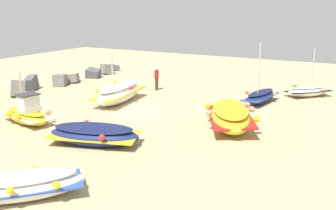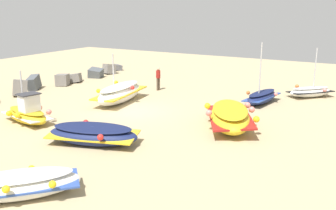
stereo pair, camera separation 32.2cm
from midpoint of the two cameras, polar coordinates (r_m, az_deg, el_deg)
The scene contains 10 objects.
ground_plane at distance 23.14m, azimuth -5.15°, elevation -0.85°, with size 52.11×52.11×0.00m, color tan.
fishing_boat_0 at distance 25.11m, azimuth -6.79°, elevation 1.81°, with size 5.03×2.35×3.26m.
fishing_boat_1 at distance 17.84m, azimuth -10.58°, elevation -4.28°, with size 2.84×4.53×0.95m.
fishing_boat_2 at distance 21.88m, azimuth -19.76°, elevation -1.19°, with size 2.09×3.51×2.85m.
fishing_boat_3 at distance 20.06m, azimuth 9.60°, elevation -1.71°, with size 5.11×3.98×1.20m.
fishing_boat_4 at distance 25.46m, azimuth 14.10°, elevation 1.18°, with size 3.61×1.76×3.99m.
fishing_boat_5 at distance 13.73m, azimuth -20.45°, elevation -11.04°, with size 3.82×3.70×0.86m.
fishing_boat_6 at distance 28.20m, azimuth 20.68°, elevation 1.90°, with size 3.24×3.12×3.42m.
person_walking at distance 28.39m, azimuth -1.14°, elevation 4.16°, with size 0.32×0.32×1.70m.
breakwater_rocks at distance 29.30m, azimuth -19.57°, elevation 2.50°, with size 23.39×2.53×1.39m.
Camera 2 is at (-18.15, -12.98, 6.20)m, focal length 41.05 mm.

